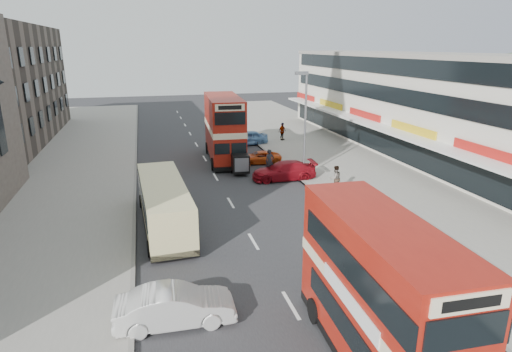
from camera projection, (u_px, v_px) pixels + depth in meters
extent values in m
plane|color=#28282B|center=(309.00, 337.00, 15.17)|extent=(160.00, 160.00, 0.00)
cube|color=#28282B|center=(216.00, 177.00, 33.67)|extent=(12.00, 90.00, 0.01)
cube|color=gray|center=(354.00, 166.00, 36.57)|extent=(12.00, 90.00, 0.15)
cube|color=gray|center=(50.00, 189.00, 30.73)|extent=(12.00, 90.00, 0.15)
cube|color=gray|center=(135.00, 182.00, 32.16)|extent=(0.20, 90.00, 0.16)
cube|color=gray|center=(289.00, 171.00, 35.13)|extent=(0.20, 90.00, 0.16)
cube|color=beige|center=(427.00, 107.00, 39.08)|extent=(8.00, 46.00, 9.00)
cube|color=black|center=(385.00, 141.00, 38.94)|extent=(0.10, 44.00, 2.40)
cube|color=gray|center=(433.00, 55.00, 37.74)|extent=(8.20, 46.20, 0.40)
cube|color=white|center=(378.00, 126.00, 38.32)|extent=(1.80, 44.00, 0.20)
cylinder|color=slate|center=(305.00, 127.00, 32.26)|extent=(0.16, 0.16, 8.00)
cube|color=slate|center=(302.00, 73.00, 31.00)|extent=(1.00, 0.20, 0.25)
cube|color=black|center=(372.00, 352.00, 13.95)|extent=(2.67, 7.62, 0.33)
cube|color=maroon|center=(375.00, 322.00, 13.62)|extent=(2.65, 7.62, 2.07)
cube|color=beige|center=(378.00, 290.00, 13.28)|extent=(2.70, 7.66, 0.42)
cube|color=maroon|center=(381.00, 257.00, 12.95)|extent=(2.65, 7.62, 1.98)
cube|color=maroon|center=(384.00, 225.00, 12.64)|extent=(2.68, 7.64, 0.24)
cube|color=black|center=(225.00, 156.00, 38.63)|extent=(3.32, 8.85, 0.38)
cube|color=maroon|center=(224.00, 142.00, 38.25)|extent=(3.30, 8.85, 2.39)
cube|color=beige|center=(224.00, 127.00, 37.85)|extent=(3.35, 8.90, 0.49)
cube|color=maroon|center=(224.00, 112.00, 37.47)|extent=(3.30, 8.85, 2.28)
cube|color=maroon|center=(223.00, 98.00, 37.12)|extent=(3.32, 8.87, 0.27)
cube|color=black|center=(240.00, 163.00, 33.88)|extent=(1.39, 1.39, 1.41)
cube|color=black|center=(165.00, 220.00, 24.36)|extent=(2.76, 9.28, 0.37)
cube|color=beige|center=(164.00, 203.00, 24.05)|extent=(2.74, 9.27, 2.38)
imported|color=silver|center=(175.00, 306.00, 15.71)|extent=(4.44, 1.69, 1.45)
imported|color=maroon|center=(284.00, 171.00, 32.83)|extent=(5.03, 2.30, 1.43)
imported|color=#D54D15|center=(259.00, 158.00, 37.46)|extent=(3.95, 2.10, 1.06)
imported|color=#6293C5|center=(246.00, 138.00, 44.33)|extent=(4.58, 2.24, 1.50)
imported|color=gray|center=(335.00, 178.00, 29.80)|extent=(0.73, 0.55, 1.83)
imported|color=gray|center=(282.00, 131.00, 45.96)|extent=(1.18, 0.97, 1.88)
imported|color=gray|center=(270.00, 172.00, 33.44)|extent=(0.73, 1.72, 0.88)
imported|color=#202228|center=(270.00, 161.00, 33.19)|extent=(0.73, 0.51, 1.90)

